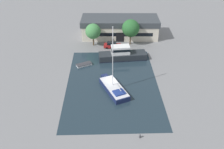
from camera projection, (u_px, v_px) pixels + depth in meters
ground_plane at (112, 84)px, 56.43m from camera, size 440.00×440.00×0.00m
water_canal at (112, 84)px, 56.42m from camera, size 20.38×30.94×0.01m
warehouse_building at (120, 27)px, 77.29m from camera, size 23.84×9.82×5.89m
quay_tree_near_building at (131, 28)px, 71.25m from camera, size 5.03×5.03×7.50m
quay_tree_by_water at (93, 31)px, 70.93m from camera, size 4.40×4.40×6.55m
parked_car at (112, 45)px, 71.35m from camera, size 4.97×2.36×1.71m
sailboat_moored at (114, 88)px, 53.80m from camera, size 6.51×10.38×14.60m
motor_cruiser at (122, 54)px, 65.56m from camera, size 12.81×4.65×3.77m
small_dinghy at (84, 65)px, 63.17m from camera, size 4.26×3.19×0.53m
mooring_bollard at (140, 136)px, 42.50m from camera, size 0.35×0.35×0.74m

